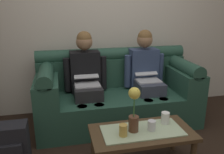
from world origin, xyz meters
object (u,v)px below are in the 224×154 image
object	(u,v)px
flower_vase	(134,109)
cup_far_center	(152,125)
cup_near_right	(123,130)
person_left	(86,76)
person_right	(146,72)
cup_near_left	(165,118)
coffee_table	(142,136)
couch	(117,94)
backpack_left	(12,144)

from	to	relation	value
flower_vase	cup_far_center	bearing A→B (deg)	-7.14
cup_near_right	flower_vase	bearing A→B (deg)	27.49
flower_vase	person_left	bearing A→B (deg)	107.38
person_right	flower_vase	bearing A→B (deg)	-115.79
person_right	cup_near_left	bearing A→B (deg)	-98.31
person_left	cup_near_right	world-z (taller)	person_left
coffee_table	person_left	bearing A→B (deg)	111.64
couch	flower_vase	distance (m)	1.05
couch	flower_vase	xyz separation A→B (m)	(-0.09, -1.02, 0.25)
coffee_table	backpack_left	world-z (taller)	backpack_left
person_left	backpack_left	xyz separation A→B (m)	(-0.83, -0.66, -0.46)
backpack_left	cup_near_right	bearing A→B (deg)	-21.71
couch	coffee_table	world-z (taller)	couch
flower_vase	cup_near_left	xyz separation A→B (m)	(0.35, 0.08, -0.16)
flower_vase	cup_near_left	world-z (taller)	flower_vase
cup_far_center	backpack_left	world-z (taller)	cup_far_center
cup_far_center	flower_vase	bearing A→B (deg)	172.86
cup_near_right	cup_far_center	distance (m)	0.29
cup_near_left	flower_vase	bearing A→B (deg)	-167.95
flower_vase	cup_near_right	bearing A→B (deg)	-152.51
cup_far_center	backpack_left	bearing A→B (deg)	164.23
backpack_left	person_right	bearing A→B (deg)	21.97
person_left	backpack_left	size ratio (longest dim) A/B	2.97
flower_vase	cup_near_right	world-z (taller)	flower_vase
cup_near_left	coffee_table	bearing A→B (deg)	-163.55
couch	coffee_table	bearing A→B (deg)	-90.00
person_left	cup_far_center	size ratio (longest dim) A/B	12.66
flower_vase	cup_far_center	size ratio (longest dim) A/B	4.48
coffee_table	cup_near_left	world-z (taller)	cup_near_left
coffee_table	couch	bearing A→B (deg)	90.00
couch	cup_near_left	distance (m)	0.98
person_left	backpack_left	distance (m)	1.16
couch	flower_vase	world-z (taller)	couch
person_left	person_right	world-z (taller)	same
person_left	cup_far_center	world-z (taller)	person_left
coffee_table	cup_near_left	xyz separation A→B (m)	(0.27, 0.08, 0.12)
cup_far_center	person_left	bearing A→B (deg)	115.30
person_left	backpack_left	bearing A→B (deg)	-141.54
coffee_table	cup_near_left	distance (m)	0.30
person_right	flower_vase	distance (m)	1.13
cup_near_right	backpack_left	size ratio (longest dim) A/B	0.27
cup_near_left	cup_far_center	xyz separation A→B (m)	(-0.18, -0.10, -0.01)
couch	flower_vase	bearing A→B (deg)	-94.86
person_left	cup_near_right	bearing A→B (deg)	-79.35
couch	person_left	xyz separation A→B (m)	(-0.40, -0.00, 0.28)
couch	person_left	bearing A→B (deg)	-179.60
person_right	cup_far_center	xyz separation A→B (m)	(-0.32, -1.04, -0.21)
person_left	cup_far_center	distance (m)	1.17
person_right	cup_far_center	distance (m)	1.10
person_right	cup_near_right	world-z (taller)	person_right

